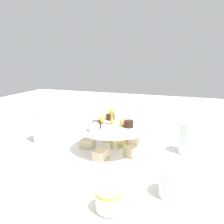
# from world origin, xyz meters

# --- Properties ---
(ground_plane) EXTENTS (2.40, 2.40, 0.00)m
(ground_plane) POSITION_xyz_m (0.00, 0.00, 0.00)
(ground_plane) COLOR silver
(tiered_serving_stand) EXTENTS (0.29, 0.29, 0.15)m
(tiered_serving_stand) POSITION_xyz_m (0.00, -0.00, 0.04)
(tiered_serving_stand) COLOR white
(tiered_serving_stand) RESTS_ON ground_plane
(water_glass_tall_right) EXTENTS (0.07, 0.07, 0.13)m
(water_glass_tall_right) POSITION_xyz_m (0.00, 0.28, 0.07)
(water_glass_tall_right) COLOR silver
(water_glass_tall_right) RESTS_ON ground_plane
(water_glass_short_left) EXTENTS (0.06, 0.06, 0.07)m
(water_glass_short_left) POSITION_xyz_m (-0.18, -0.21, 0.03)
(water_glass_short_left) COLOR silver
(water_glass_short_left) RESTS_ON ground_plane
(teacup_with_saucer) EXTENTS (0.09, 0.09, 0.05)m
(teacup_with_saucer) POSITION_xyz_m (-0.28, -0.09, 0.02)
(teacup_with_saucer) COLOR white
(teacup_with_saucer) RESTS_ON ground_plane
(butter_knife_left) EXTENTS (0.03, 0.17, 0.00)m
(butter_knife_left) POSITION_xyz_m (0.33, 0.05, 0.00)
(butter_knife_left) COLOR silver
(butter_knife_left) RESTS_ON ground_plane
(butter_knife_right) EXTENTS (0.11, 0.15, 0.00)m
(butter_knife_right) POSITION_xyz_m (-0.29, 0.16, 0.00)
(butter_knife_right) COLOR silver
(butter_knife_right) RESTS_ON ground_plane
(water_glass_mid_back) EXTENTS (0.06, 0.06, 0.11)m
(water_glass_mid_back) POSITION_xyz_m (0.07, -0.24, 0.05)
(water_glass_mid_back) COLOR silver
(water_glass_mid_back) RESTS_ON ground_plane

